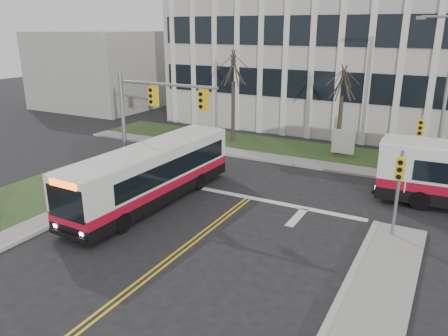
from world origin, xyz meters
TOP-DOWN VIEW (x-y plane):
  - ground at (0.00, 0.00)m, footprint 120.00×120.00m
  - sidewalk_cross at (5.00, 15.20)m, footprint 44.00×1.60m
  - building_lawn at (5.00, 18.00)m, footprint 44.00×5.00m
  - office_building at (5.00, 30.00)m, footprint 40.00×16.00m
  - building_annex at (-26.00, 26.00)m, footprint 12.00×12.00m
  - mast_arm_signal at (-5.62, 7.16)m, footprint 6.11×0.38m
  - signal_pole_near at (7.20, 6.90)m, footprint 0.34×0.39m
  - signal_pole_far at (7.20, 15.40)m, footprint 0.34×0.39m
  - streetlight at (8.03, 16.20)m, footprint 2.15×0.25m
  - directory_sign at (2.50, 17.50)m, footprint 1.50×0.12m
  - tree_left at (-6.00, 18.00)m, footprint 1.80×1.80m
  - tree_mid at (2.00, 18.20)m, footprint 1.80×1.80m
  - bus_main at (-4.09, 5.38)m, footprint 2.63×10.77m

SIDE VIEW (x-z plane):
  - ground at x=0.00m, z-range 0.00..0.00m
  - building_lawn at x=5.00m, z-range 0.00..0.12m
  - sidewalk_cross at x=5.00m, z-range 0.00..0.14m
  - directory_sign at x=2.50m, z-range 0.17..2.17m
  - bus_main at x=-4.09m, z-range 0.00..2.85m
  - signal_pole_near at x=7.20m, z-range 0.60..4.40m
  - signal_pole_far at x=7.20m, z-range 0.60..4.40m
  - building_annex at x=-26.00m, z-range 0.00..8.00m
  - mast_arm_signal at x=-5.62m, z-range 1.16..7.36m
  - tree_mid at x=2.00m, z-range 1.47..8.29m
  - streetlight at x=8.03m, z-range 0.59..9.79m
  - tree_left at x=-6.00m, z-range 1.66..9.36m
  - office_building at x=5.00m, z-range 0.00..12.00m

